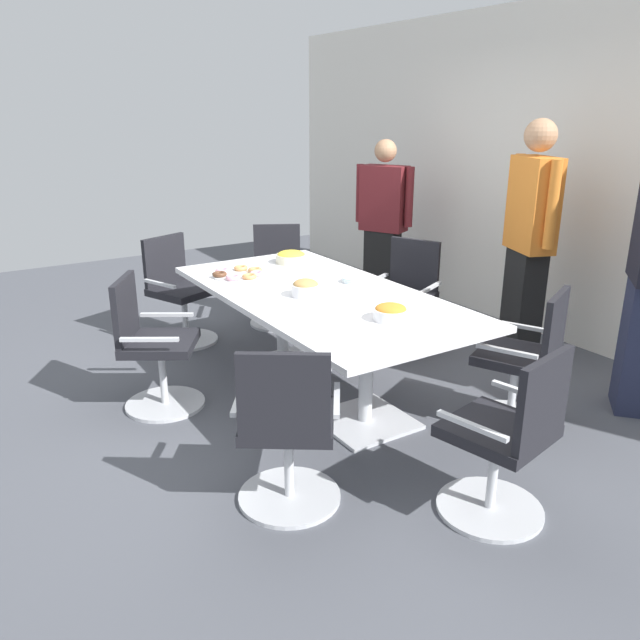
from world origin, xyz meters
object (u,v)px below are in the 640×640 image
office_chair_1 (278,281)px  office_chair_3 (153,351)px  office_chair_0 (405,302)px  snack_bowl_cookies (306,288)px  plate_stack (355,280)px  office_chair_2 (179,296)px  snack_bowl_chips_yellow (291,257)px  snack_bowl_chips_orange (391,312)px  person_standing_1 (529,238)px  conference_table (320,310)px  office_chair_6 (524,366)px  office_chair_5 (506,444)px  donut_platter (239,274)px  person_standing_0 (383,223)px  office_chair_4 (287,435)px

office_chair_1 → office_chair_3: 1.91m
office_chair_0 → snack_bowl_cookies: bearing=83.4°
plate_stack → office_chair_2: bearing=-150.7°
snack_bowl_chips_yellow → snack_bowl_chips_orange: size_ratio=1.19×
office_chair_0 → person_standing_1: (0.67, 0.65, 0.59)m
snack_bowl_chips_yellow → plate_stack: 0.77m
office_chair_1 → snack_bowl_chips_yellow: office_chair_1 is taller
conference_table → office_chair_1: (-1.53, 0.49, -0.22)m
snack_bowl_chips_yellow → snack_bowl_cookies: size_ratio=1.31×
office_chair_2 → office_chair_6: bearing=94.3°
office_chair_5 → snack_bowl_cookies: size_ratio=4.75×
office_chair_3 → person_standing_1: 2.94m
office_chair_3 → snack_bowl_chips_yellow: size_ratio=3.62×
office_chair_5 → office_chair_6: (-0.61, 0.84, 0.00)m
conference_table → donut_platter: bearing=-157.2°
office_chair_3 → person_standing_0: (-0.97, 2.68, 0.46)m
snack_bowl_cookies → conference_table: bearing=99.3°
office_chair_5 → person_standing_1: bearing=26.7°
office_chair_0 → office_chair_4: size_ratio=1.00×
office_chair_2 → donut_platter: office_chair_2 is taller
office_chair_4 → donut_platter: 1.87m
office_chair_1 → conference_table: bearing=100.1°
office_chair_3 → snack_bowl_chips_yellow: 1.45m
office_chair_1 → snack_bowl_cookies: office_chair_1 is taller
office_chair_5 → plate_stack: office_chair_5 is taller
conference_table → office_chair_5: office_chair_5 is taller
conference_table → office_chair_6: bearing=37.4°
person_standing_0 → snack_bowl_chips_orange: size_ratio=7.87×
office_chair_0 → donut_platter: 1.44m
office_chair_5 → plate_stack: size_ratio=4.83×
office_chair_3 → office_chair_4: same height
office_chair_0 → donut_platter: bearing=52.5°
office_chair_2 → person_standing_1: bearing=117.9°
donut_platter → plate_stack: bearing=47.1°
plate_stack → person_standing_1: bearing=74.1°
office_chair_4 → office_chair_3: bearing=132.1°
office_chair_1 → plate_stack: size_ratio=4.83×
person_standing_0 → plate_stack: size_ratio=8.83×
office_chair_3 → person_standing_0: bearing=141.8°
office_chair_5 → person_standing_0: 3.51m
office_chair_6 → donut_platter: size_ratio=2.35×
person_standing_0 → snack_bowl_chips_yellow: bearing=85.3°
donut_platter → office_chair_0: bearing=77.1°
office_chair_0 → person_standing_0: size_ratio=0.55×
office_chair_3 → office_chair_6: bearing=83.4°
office_chair_2 → person_standing_0: 2.13m
office_chair_4 → plate_stack: 1.71m
office_chair_1 → office_chair_4: 2.92m
person_standing_1 → person_standing_0: bearing=25.0°
donut_platter → office_chair_4: bearing=-18.2°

